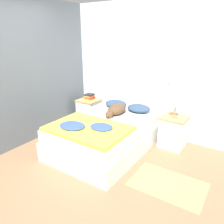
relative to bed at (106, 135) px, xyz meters
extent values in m
plane|color=#896647|center=(0.07, -1.07, -0.26)|extent=(16.00, 16.00, 0.00)
cube|color=silver|center=(0.07, 1.06, 1.02)|extent=(9.00, 0.06, 2.55)
cube|color=slate|center=(-1.39, -0.02, 1.02)|extent=(0.06, 3.10, 2.55)
cube|color=white|center=(0.00, 0.00, -0.10)|extent=(1.35, 1.92, 0.31)
cube|color=white|center=(0.00, 0.00, 0.16)|extent=(1.29, 1.86, 0.21)
cube|color=white|center=(0.00, 0.98, 0.28)|extent=(1.43, 0.04, 1.09)
cylinder|color=white|center=(0.00, 0.98, 0.83)|extent=(1.43, 0.06, 0.06)
cube|color=white|center=(-0.97, 0.73, 0.01)|extent=(0.42, 0.42, 0.54)
cube|color=tan|center=(-0.97, 0.73, 0.30)|extent=(0.45, 0.44, 0.03)
sphere|color=tan|center=(-0.97, 0.51, 0.16)|extent=(0.02, 0.02, 0.02)
cube|color=white|center=(0.97, 0.73, 0.01)|extent=(0.42, 0.42, 0.54)
cube|color=tan|center=(0.97, 0.73, 0.30)|extent=(0.45, 0.44, 0.03)
sphere|color=tan|center=(0.97, 0.51, 0.16)|extent=(0.02, 0.02, 0.02)
ellipsoid|color=navy|center=(-0.26, 0.73, 0.33)|extent=(0.46, 0.36, 0.13)
ellipsoid|color=navy|center=(0.26, 0.73, 0.33)|extent=(0.46, 0.36, 0.13)
cube|color=yellow|center=(0.00, -0.48, 0.30)|extent=(1.24, 0.87, 0.05)
ellipsoid|color=#334C7F|center=(-0.22, -0.61, 0.34)|extent=(0.43, 0.35, 0.05)
ellipsoid|color=#334C7F|center=(0.19, -0.39, 0.34)|extent=(0.37, 0.31, 0.04)
ellipsoid|color=brown|center=(-0.02, 0.38, 0.36)|extent=(0.28, 0.45, 0.19)
sphere|color=brown|center=(-0.02, 0.13, 0.33)|extent=(0.14, 0.14, 0.14)
ellipsoid|color=brown|center=(-0.02, 0.07, 0.32)|extent=(0.06, 0.08, 0.06)
cone|color=brown|center=(-0.06, 0.14, 0.39)|extent=(0.04, 0.04, 0.05)
cone|color=brown|center=(0.02, 0.14, 0.39)|extent=(0.04, 0.04, 0.05)
ellipsoid|color=brown|center=(0.02, 0.57, 0.31)|extent=(0.15, 0.21, 0.07)
cube|color=gold|center=(-0.97, 0.75, 0.33)|extent=(0.13, 0.22, 0.03)
cube|color=#AD2D28|center=(-0.96, 0.75, 0.36)|extent=(0.16, 0.21, 0.03)
cube|color=orange|center=(-0.97, 0.75, 0.39)|extent=(0.15, 0.23, 0.03)
cube|color=#232328|center=(-0.97, 0.75, 0.42)|extent=(0.18, 0.19, 0.03)
cylinder|color=#9E7A4C|center=(0.97, 0.71, 0.32)|extent=(0.11, 0.11, 0.02)
cylinder|color=#9E7A4C|center=(0.97, 0.71, 0.43)|extent=(0.02, 0.02, 0.20)
cone|color=beige|center=(0.97, 0.71, 0.60)|extent=(0.19, 0.19, 0.15)
cube|color=tan|center=(1.30, -0.38, -0.26)|extent=(0.98, 0.66, 0.00)
camera|label=1|loc=(2.02, -2.88, 1.69)|focal=35.00mm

